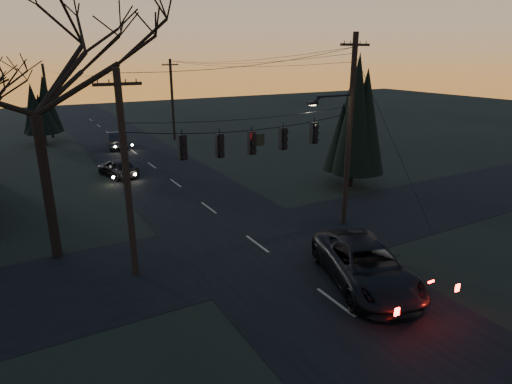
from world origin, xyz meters
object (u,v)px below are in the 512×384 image
utility_pole_left (136,273)px  utility_pole_far_r (175,140)px  utility_pole_far_l (53,138)px  sedan_oncoming_a (118,168)px  bare_tree_left (25,49)px  suv_near (366,265)px  evergreen_right (355,120)px  utility_pole_right (343,223)px  sedan_oncoming_b (118,140)px

utility_pole_left → utility_pole_far_r: same height
utility_pole_far_l → sedan_oncoming_a: size_ratio=1.96×
bare_tree_left → suv_near: bearing=-40.0°
utility_pole_left → evergreen_right: (16.65, 5.29, 4.70)m
suv_near → utility_pole_right: bearing=75.4°
suv_near → utility_pole_left: bearing=163.6°
utility_pole_far_l → sedan_oncoming_b: utility_pole_far_l is taller
utility_pole_right → utility_pole_left: utility_pole_right is taller
utility_pole_far_l → sedan_oncoming_b: 10.63m
utility_pole_right → utility_pole_left: (-11.50, 0.00, 0.00)m
utility_pole_far_r → sedan_oncoming_a: size_ratio=2.08×
utility_pole_left → evergreen_right: size_ratio=1.04×
utility_pole_far_r → bare_tree_left: size_ratio=0.65×
utility_pole_far_r → evergreen_right: bearing=-77.2°
sedan_oncoming_a → bare_tree_left: bearing=49.8°
suv_near → sedan_oncoming_a: (-5.10, 21.43, -0.16)m
bare_tree_left → evergreen_right: (19.39, 1.88, -4.45)m
utility_pole_right → utility_pole_left: 11.50m
utility_pole_far_l → evergreen_right: evergreen_right is taller
utility_pole_far_r → utility_pole_far_l: utility_pole_far_r is taller
utility_pole_far_r → sedan_oncoming_a: 14.91m
utility_pole_left → bare_tree_left: bare_tree_left is taller
evergreen_right → suv_near: size_ratio=1.33×
utility_pole_far_l → suv_near: utility_pole_far_l is taller
utility_pole_left → utility_pole_far_r: bearing=67.7°
utility_pole_right → suv_near: size_ratio=1.62×
sedan_oncoming_b → utility_pole_right: bearing=113.2°
suv_near → sedan_oncoming_a: size_ratio=1.51×
utility_pole_left → bare_tree_left: size_ratio=0.65×
sedan_oncoming_a → utility_pole_far_r: bearing=-142.1°
bare_tree_left → sedan_oncoming_a: (5.54, 12.51, -8.46)m
utility_pole_right → utility_pole_far_l: utility_pole_right is taller
evergreen_right → sedan_oncoming_a: bearing=142.5°
utility_pole_far_r → bare_tree_left: (-14.24, -24.59, 9.15)m
utility_pole_far_r → evergreen_right: size_ratio=1.04×
suv_near → utility_pole_far_l: bearing=119.3°
utility_pole_far_r → sedan_oncoming_b: utility_pole_far_r is taller
utility_pole_far_l → suv_near: size_ratio=1.30×
utility_pole_right → sedan_oncoming_b: bearing=103.2°
sedan_oncoming_a → utility_pole_left: bearing=63.7°
sedan_oncoming_b → utility_pole_far_l: bearing=-50.7°
utility_pole_left → utility_pole_far_r: (11.50, 28.00, 0.00)m
utility_pole_far_l → bare_tree_left: (-2.74, -32.59, 9.15)m
utility_pole_far_l → evergreen_right: (16.65, -30.71, 4.70)m
utility_pole_far_l → sedan_oncoming_b: size_ratio=1.63×
sedan_oncoming_b → sedan_oncoming_a: bearing=87.5°
suv_near → sedan_oncoming_a: 22.03m
utility_pole_left → utility_pole_far_l: (0.00, 36.00, 0.00)m
bare_tree_left → suv_near: 16.17m
sedan_oncoming_a → sedan_oncoming_b: (2.40, 10.85, 0.11)m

